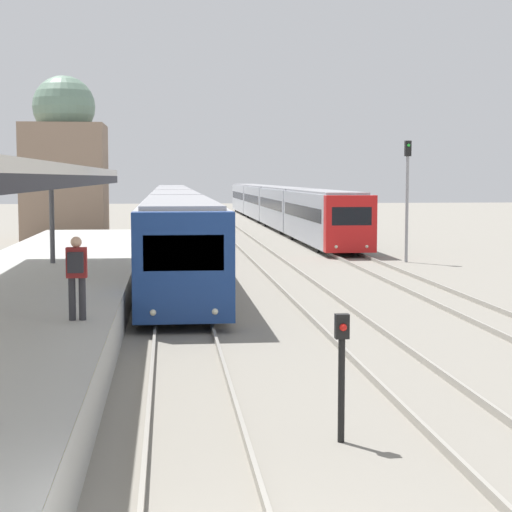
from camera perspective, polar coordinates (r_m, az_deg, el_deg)
person_on_platform at (r=17.18m, az=-11.88°, el=-0.98°), size 0.40×0.40×1.66m
train_near at (r=51.06m, az=-5.50°, el=2.86°), size 2.54×60.48×3.13m
train_far at (r=69.66m, az=1.26°, el=3.52°), size 2.49×58.49×3.12m
signal_post_near at (r=12.54m, az=5.74°, el=-7.13°), size 0.20×0.21×1.89m
signal_mast_far at (r=39.37m, az=10.05°, el=4.56°), size 0.28×0.29×5.50m
distant_domed_building at (r=53.11m, az=-12.61°, el=5.95°), size 4.85×4.85×9.93m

